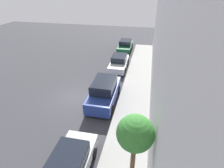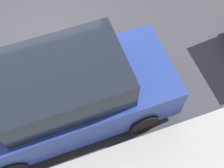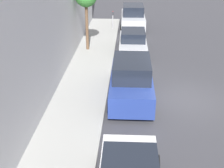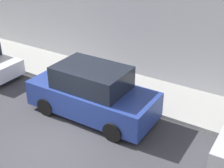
# 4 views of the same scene
# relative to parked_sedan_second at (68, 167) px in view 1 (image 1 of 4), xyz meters

# --- Properties ---
(ground_plane) EXTENTS (60.00, 60.00, 0.00)m
(ground_plane) POSITION_rel_parked_sedan_second_xyz_m (-2.26, 6.85, -0.73)
(ground_plane) COLOR #38383D
(sidewalk) EXTENTS (2.61, 32.00, 0.15)m
(sidewalk) POSITION_rel_parked_sedan_second_xyz_m (2.55, 6.85, -0.65)
(sidewalk) COLOR #9E9E99
(sidewalk) RESTS_ON ground_plane
(parked_sedan_second) EXTENTS (1.92, 4.52, 1.54)m
(parked_sedan_second) POSITION_rel_parked_sedan_second_xyz_m (0.00, 0.00, 0.00)
(parked_sedan_second) COLOR #B7BABF
(parked_sedan_second) RESTS_ON ground_plane
(parked_suv_third) EXTENTS (2.08, 4.82, 1.98)m
(parked_suv_third) POSITION_rel_parked_sedan_second_xyz_m (0.08, 6.84, 0.20)
(parked_suv_third) COLOR navy
(parked_suv_third) RESTS_ON ground_plane
(parked_sedan_fourth) EXTENTS (1.92, 4.52, 1.54)m
(parked_sedan_fourth) POSITION_rel_parked_sedan_second_xyz_m (0.10, 13.64, -0.00)
(parked_sedan_fourth) COLOR silver
(parked_sedan_fourth) RESTS_ON ground_plane
(parked_sedan_fifth) EXTENTS (1.92, 4.51, 1.54)m
(parked_sedan_fifth) POSITION_rel_parked_sedan_second_xyz_m (-0.11, 20.02, -0.00)
(parked_sedan_fifth) COLOR #14512D
(parked_sedan_fifth) RESTS_ON ground_plane
(street_tree) EXTENTS (1.46, 1.46, 4.33)m
(street_tree) POSITION_rel_parked_sedan_second_xyz_m (3.11, -0.03, 2.94)
(street_tree) COLOR brown
(street_tree) RESTS_ON sidewalk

